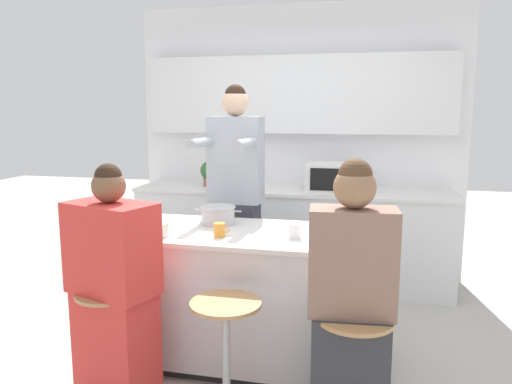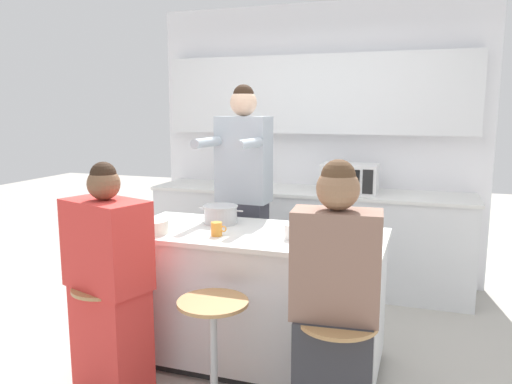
{
  "view_description": "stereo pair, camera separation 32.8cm",
  "coord_description": "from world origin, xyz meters",
  "px_view_note": "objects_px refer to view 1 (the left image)",
  "views": [
    {
      "loc": [
        0.73,
        -3.07,
        1.68
      ],
      "look_at": [
        0.0,
        0.08,
        1.15
      ],
      "focal_mm": 35.0,
      "sensor_mm": 36.0,
      "label": 1
    },
    {
      "loc": [
        1.05,
        -2.98,
        1.68
      ],
      "look_at": [
        0.0,
        0.08,
        1.15
      ],
      "focal_mm": 35.0,
      "sensor_mm": 36.0,
      "label": 2
    }
  ],
  "objects_px": {
    "fruit_bowl": "(150,229)",
    "coffee_cup_far": "(295,231)",
    "bar_stool_leftmost": "(112,339)",
    "person_seated_near": "(351,313)",
    "microwave": "(334,177)",
    "coffee_cup_near": "(220,230)",
    "potted_plant": "(210,172)",
    "bar_stool_rightmost": "(354,371)",
    "kitchen_island": "(253,296)",
    "bar_stool_center": "(226,353)",
    "person_wrapped_blanket": "(114,294)",
    "cooking_pot": "(218,215)",
    "person_cooking": "(236,205)"
  },
  "relations": [
    {
      "from": "fruit_bowl",
      "to": "coffee_cup_far",
      "type": "height_order",
      "value": "coffee_cup_far"
    },
    {
      "from": "bar_stool_leftmost",
      "to": "person_seated_near",
      "type": "distance_m",
      "value": 1.38
    },
    {
      "from": "fruit_bowl",
      "to": "microwave",
      "type": "relative_size",
      "value": 0.47
    },
    {
      "from": "coffee_cup_near",
      "to": "potted_plant",
      "type": "distance_m",
      "value": 1.9
    },
    {
      "from": "bar_stool_rightmost",
      "to": "bar_stool_leftmost",
      "type": "bearing_deg",
      "value": 178.0
    },
    {
      "from": "kitchen_island",
      "to": "bar_stool_leftmost",
      "type": "bearing_deg",
      "value": -137.16
    },
    {
      "from": "bar_stool_leftmost",
      "to": "bar_stool_center",
      "type": "bearing_deg",
      "value": -0.55
    },
    {
      "from": "bar_stool_leftmost",
      "to": "potted_plant",
      "type": "xyz_separation_m",
      "value": [
        -0.14,
        2.24,
        0.69
      ]
    },
    {
      "from": "person_wrapped_blanket",
      "to": "fruit_bowl",
      "type": "relative_size",
      "value": 5.88
    },
    {
      "from": "fruit_bowl",
      "to": "coffee_cup_far",
      "type": "distance_m",
      "value": 0.91
    },
    {
      "from": "person_wrapped_blanket",
      "to": "kitchen_island",
      "type": "bearing_deg",
      "value": 62.99
    },
    {
      "from": "bar_stool_rightmost",
      "to": "cooking_pot",
      "type": "distance_m",
      "value": 1.41
    },
    {
      "from": "bar_stool_center",
      "to": "coffee_cup_far",
      "type": "xyz_separation_m",
      "value": [
        0.29,
        0.54,
        0.57
      ]
    },
    {
      "from": "cooking_pot",
      "to": "person_wrapped_blanket",
      "type": "bearing_deg",
      "value": -114.82
    },
    {
      "from": "coffee_cup_far",
      "to": "potted_plant",
      "type": "distance_m",
      "value": 2.04
    },
    {
      "from": "bar_stool_center",
      "to": "coffee_cup_far",
      "type": "bearing_deg",
      "value": 62.05
    },
    {
      "from": "coffee_cup_near",
      "to": "coffee_cup_far",
      "type": "height_order",
      "value": "coffee_cup_far"
    },
    {
      "from": "bar_stool_leftmost",
      "to": "fruit_bowl",
      "type": "relative_size",
      "value": 2.8
    },
    {
      "from": "person_cooking",
      "to": "fruit_bowl",
      "type": "height_order",
      "value": "person_cooking"
    },
    {
      "from": "bar_stool_rightmost",
      "to": "person_seated_near",
      "type": "distance_m",
      "value": 0.3
    },
    {
      "from": "microwave",
      "to": "bar_stool_center",
      "type": "bearing_deg",
      "value": -100.25
    },
    {
      "from": "person_wrapped_blanket",
      "to": "cooking_pot",
      "type": "distance_m",
      "value": 0.93
    },
    {
      "from": "cooking_pot",
      "to": "microwave",
      "type": "xyz_separation_m",
      "value": [
        0.69,
        1.41,
        0.1
      ]
    },
    {
      "from": "bar_stool_leftmost",
      "to": "fruit_bowl",
      "type": "distance_m",
      "value": 0.69
    },
    {
      "from": "bar_stool_leftmost",
      "to": "bar_stool_rightmost",
      "type": "height_order",
      "value": "same"
    },
    {
      "from": "bar_stool_leftmost",
      "to": "microwave",
      "type": "height_order",
      "value": "microwave"
    },
    {
      "from": "person_cooking",
      "to": "microwave",
      "type": "distance_m",
      "value": 1.17
    },
    {
      "from": "cooking_pot",
      "to": "fruit_bowl",
      "type": "bearing_deg",
      "value": -128.85
    },
    {
      "from": "fruit_bowl",
      "to": "kitchen_island",
      "type": "bearing_deg",
      "value": 22.08
    },
    {
      "from": "person_cooking",
      "to": "person_seated_near",
      "type": "relative_size",
      "value": 1.29
    },
    {
      "from": "bar_stool_rightmost",
      "to": "microwave",
      "type": "height_order",
      "value": "microwave"
    },
    {
      "from": "person_seated_near",
      "to": "bar_stool_leftmost",
      "type": "bearing_deg",
      "value": 174.4
    },
    {
      "from": "kitchen_island",
      "to": "coffee_cup_near",
      "type": "xyz_separation_m",
      "value": [
        -0.18,
        -0.17,
        0.49
      ]
    },
    {
      "from": "coffee_cup_far",
      "to": "bar_stool_rightmost",
      "type": "bearing_deg",
      "value": -55.84
    },
    {
      "from": "bar_stool_center",
      "to": "coffee_cup_near",
      "type": "height_order",
      "value": "coffee_cup_near"
    },
    {
      "from": "kitchen_island",
      "to": "potted_plant",
      "type": "distance_m",
      "value": 1.91
    },
    {
      "from": "kitchen_island",
      "to": "bar_stool_center",
      "type": "height_order",
      "value": "kitchen_island"
    },
    {
      "from": "bar_stool_leftmost",
      "to": "person_cooking",
      "type": "distance_m",
      "value": 1.44
    },
    {
      "from": "person_seated_near",
      "to": "bar_stool_rightmost",
      "type": "bearing_deg",
      "value": -61.24
    },
    {
      "from": "bar_stool_leftmost",
      "to": "coffee_cup_near",
      "type": "distance_m",
      "value": 0.89
    },
    {
      "from": "person_seated_near",
      "to": "coffee_cup_near",
      "type": "relative_size",
      "value": 14.0
    },
    {
      "from": "person_seated_near",
      "to": "fruit_bowl",
      "type": "height_order",
      "value": "person_seated_near"
    },
    {
      "from": "bar_stool_leftmost",
      "to": "person_wrapped_blanket",
      "type": "relative_size",
      "value": 0.48
    },
    {
      "from": "kitchen_island",
      "to": "person_cooking",
      "type": "xyz_separation_m",
      "value": [
        -0.29,
        0.62,
        0.49
      ]
    },
    {
      "from": "kitchen_island",
      "to": "person_cooking",
      "type": "bearing_deg",
      "value": 114.9
    },
    {
      "from": "person_wrapped_blanket",
      "to": "bar_stool_center",
      "type": "bearing_deg",
      "value": 18.72
    },
    {
      "from": "kitchen_island",
      "to": "fruit_bowl",
      "type": "bearing_deg",
      "value": -157.92
    },
    {
      "from": "fruit_bowl",
      "to": "microwave",
      "type": "xyz_separation_m",
      "value": [
        1.01,
        1.81,
        0.12
      ]
    },
    {
      "from": "fruit_bowl",
      "to": "cooking_pot",
      "type": "bearing_deg",
      "value": 51.15
    },
    {
      "from": "person_cooking",
      "to": "person_wrapped_blanket",
      "type": "bearing_deg",
      "value": -103.11
    }
  ]
}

